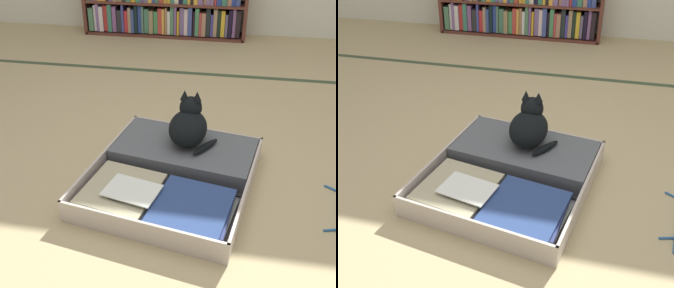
{
  "view_description": "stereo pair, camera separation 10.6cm",
  "coord_description": "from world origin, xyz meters",
  "views": [
    {
      "loc": [
        0.12,
        -1.51,
        1.18
      ],
      "look_at": [
        -0.14,
        0.01,
        0.21
      ],
      "focal_mm": 43.74,
      "sensor_mm": 36.0,
      "label": 1
    },
    {
      "loc": [
        0.23,
        -1.49,
        1.18
      ],
      "look_at": [
        -0.14,
        0.01,
        0.21
      ],
      "focal_mm": 43.74,
      "sensor_mm": 36.0,
      "label": 2
    }
  ],
  "objects": [
    {
      "name": "black_cat",
      "position": [
        -0.07,
        0.22,
        0.2
      ],
      "size": [
        0.26,
        0.26,
        0.26
      ],
      "color": "black",
      "rests_on": "open_suitcase"
    },
    {
      "name": "tatami_border",
      "position": [
        0.0,
        1.36,
        0.0
      ],
      "size": [
        4.8,
        0.05,
        0.0
      ],
      "color": "#384B31",
      "rests_on": "ground_plane"
    },
    {
      "name": "ground_plane",
      "position": [
        0.0,
        0.0,
        0.0
      ],
      "size": [
        10.0,
        10.0,
        0.0
      ],
      "primitive_type": "plane",
      "color": "tan"
    },
    {
      "name": "open_suitcase",
      "position": [
        -0.11,
        0.04,
        0.05
      ],
      "size": [
        0.83,
        0.89,
        0.11
      ],
      "color": "#B9B1A5",
      "rests_on": "ground_plane"
    }
  ]
}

